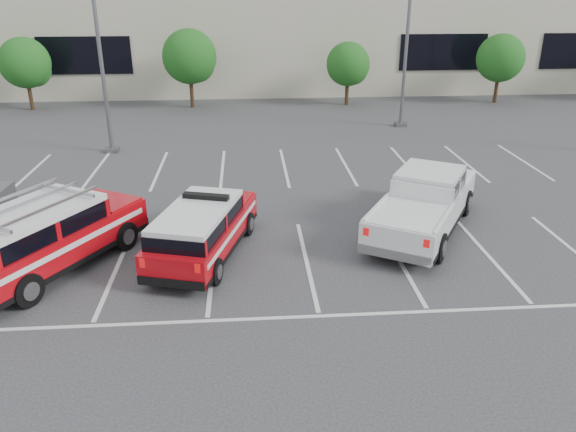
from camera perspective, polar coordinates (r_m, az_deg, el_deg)
name	(u,v)px	position (r m, az deg, el deg)	size (l,w,h in m)	color
ground	(307,262)	(16.27, 1.91, -4.70)	(120.00, 120.00, 0.00)	#2F2F31
stall_markings	(293,205)	(20.34, 0.54, 1.15)	(23.00, 15.00, 0.01)	silver
convention_building	(266,20)	(46.33, -2.27, 19.31)	(60.00, 16.99, 13.20)	#BCB59F
tree_left	(27,65)	(39.02, -25.01, 13.77)	(3.07, 3.07, 4.42)	#3F2B19
tree_mid_left	(191,58)	(36.80, -9.82, 15.50)	(3.37, 3.37, 4.85)	#3F2B19
tree_mid_right	(349,66)	(37.34, 6.24, 14.95)	(2.77, 2.77, 3.99)	#3F2B19
tree_right	(501,60)	(40.33, 20.85, 14.62)	(3.07, 3.07, 4.42)	#3F2B19
light_pole_left	(98,38)	(27.20, -18.73, 16.76)	(0.90, 0.60, 10.24)	#59595E
light_pole_mid	(408,29)	(31.63, 12.07, 18.11)	(0.90, 0.60, 10.24)	#59595E
fire_chief_suv	(203,233)	(16.50, -8.64, -1.73)	(3.18, 5.38, 1.78)	#AA080F
white_pickup	(423,208)	(18.55, 13.60, 0.78)	(5.02, 6.39, 1.90)	silver
ladder_suv	(47,240)	(16.88, -23.24, -2.30)	(4.70, 5.91, 2.19)	#AA080F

